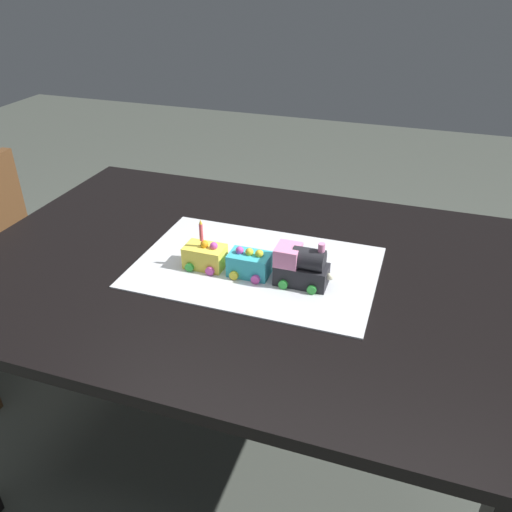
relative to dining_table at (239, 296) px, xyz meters
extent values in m
plane|color=#474C44|center=(0.00, 0.00, -0.63)|extent=(8.00, 8.00, 0.00)
cube|color=black|center=(0.00, 0.00, 0.09)|extent=(1.40, 1.00, 0.03)
cube|color=black|center=(-0.64, -0.44, -0.28)|extent=(0.07, 0.07, 0.71)
cube|color=black|center=(0.64, -0.44, -0.28)|extent=(0.07, 0.07, 0.71)
cube|color=brown|center=(0.94, -0.24, -0.42)|extent=(0.04, 0.04, 0.42)
cube|color=silver|center=(-0.05, 0.01, 0.11)|extent=(0.60, 0.40, 0.00)
cube|color=#232328|center=(-0.18, 0.05, 0.14)|extent=(0.12, 0.06, 0.05)
cylinder|color=#232328|center=(-0.20, 0.05, 0.18)|extent=(0.08, 0.05, 0.05)
cube|color=pink|center=(-0.15, 0.05, 0.18)|extent=(0.06, 0.06, 0.04)
cylinder|color=pink|center=(-0.22, 0.05, 0.21)|extent=(0.02, 0.02, 0.03)
sphere|color=#F4EFCC|center=(-0.25, 0.05, 0.14)|extent=(0.02, 0.02, 0.02)
cylinder|color=green|center=(-0.21, 0.01, 0.12)|extent=(0.02, 0.01, 0.02)
cylinder|color=#D84CB2|center=(-0.15, 0.01, 0.12)|extent=(0.02, 0.01, 0.02)
cylinder|color=green|center=(-0.21, 0.09, 0.12)|extent=(0.02, 0.01, 0.02)
cylinder|color=green|center=(-0.15, 0.09, 0.12)|extent=(0.02, 0.01, 0.02)
cube|color=#38B7C6|center=(-0.05, 0.05, 0.14)|extent=(0.10, 0.06, 0.06)
cylinder|color=red|center=(-0.08, 0.01, 0.12)|extent=(0.02, 0.01, 0.02)
cylinder|color=green|center=(-0.02, 0.01, 0.12)|extent=(0.02, 0.01, 0.02)
cylinder|color=#D84CB2|center=(-0.08, 0.09, 0.12)|extent=(0.02, 0.01, 0.02)
cylinder|color=yellow|center=(-0.02, 0.09, 0.12)|extent=(0.02, 0.01, 0.02)
sphere|color=yellow|center=(-0.07, 0.05, 0.17)|extent=(0.02, 0.02, 0.02)
sphere|color=#D84CB2|center=(-0.02, 0.05, 0.17)|extent=(0.02, 0.02, 0.02)
sphere|color=yellow|center=(-0.05, 0.05, 0.17)|extent=(0.02, 0.02, 0.02)
cube|color=#F4E04C|center=(0.07, 0.05, 0.14)|extent=(0.10, 0.06, 0.06)
cylinder|color=red|center=(0.04, 0.01, 0.12)|extent=(0.02, 0.01, 0.02)
cylinder|color=yellow|center=(0.10, 0.01, 0.12)|extent=(0.02, 0.01, 0.02)
cylinder|color=#D84CB2|center=(0.04, 0.09, 0.12)|extent=(0.02, 0.01, 0.02)
cylinder|color=green|center=(0.10, 0.09, 0.12)|extent=(0.02, 0.01, 0.02)
sphere|color=orange|center=(0.07, 0.05, 0.17)|extent=(0.02, 0.02, 0.02)
sphere|color=#D84CB2|center=(0.04, 0.05, 0.17)|extent=(0.02, 0.02, 0.02)
cylinder|color=#F24C59|center=(0.08, 0.05, 0.21)|extent=(0.01, 0.01, 0.05)
cone|color=yellow|center=(0.08, 0.05, 0.23)|extent=(0.01, 0.01, 0.01)
camera|label=1|loc=(-0.41, 1.07, 0.79)|focal=36.45mm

